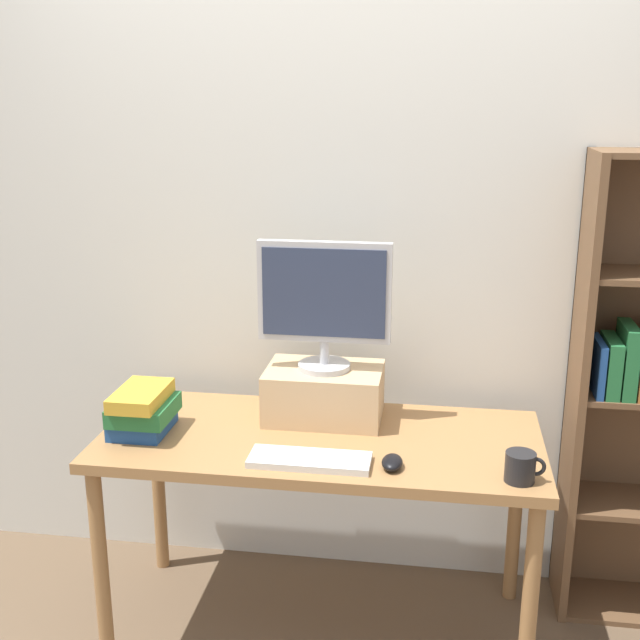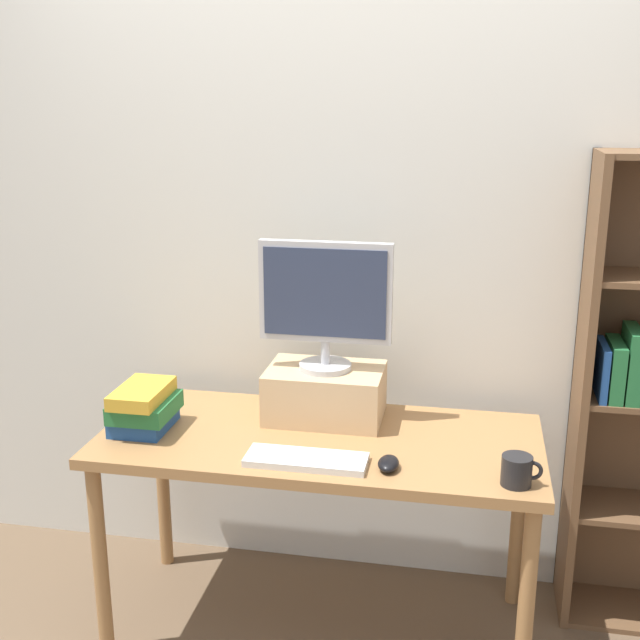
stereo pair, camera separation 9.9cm
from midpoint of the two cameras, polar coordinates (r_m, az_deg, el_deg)
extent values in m
plane|color=brown|center=(3.07, 0.93, -20.83)|extent=(12.00, 12.00, 0.00)
cube|color=silver|center=(2.96, 2.61, 5.50)|extent=(7.00, 0.08, 2.60)
cube|color=#9E7042|center=(2.70, 1.00, -8.58)|extent=(1.46, 0.65, 0.04)
cylinder|color=#9E7042|center=(2.83, -14.37, -16.27)|extent=(0.05, 0.05, 0.70)
cylinder|color=#9E7042|center=(2.62, 15.54, -19.26)|extent=(0.05, 0.05, 0.70)
cylinder|color=#9E7042|center=(3.27, -10.25, -11.39)|extent=(0.05, 0.05, 0.70)
cylinder|color=#9E7042|center=(3.09, 14.81, -13.42)|extent=(0.05, 0.05, 0.70)
cube|color=brown|center=(2.92, 18.93, -5.18)|extent=(0.03, 0.28, 1.66)
cube|color=navy|center=(2.86, 20.31, -3.33)|extent=(0.02, 0.20, 0.18)
cube|color=#236B38|center=(2.87, 21.12, -3.28)|extent=(0.05, 0.20, 0.19)
cube|color=#236B38|center=(2.87, 22.17, -2.87)|extent=(0.04, 0.20, 0.24)
cube|color=tan|center=(2.81, 1.39, -5.22)|extent=(0.40, 0.28, 0.18)
cylinder|color=#B7B7BA|center=(2.77, 1.40, -3.30)|extent=(0.18, 0.18, 0.02)
cylinder|color=#B7B7BA|center=(2.76, 1.41, -2.29)|extent=(0.03, 0.03, 0.08)
cube|color=#B7B7BA|center=(2.70, 1.44, 2.01)|extent=(0.45, 0.04, 0.34)
cube|color=#2D3851|center=(2.68, 1.37, 1.91)|extent=(0.42, 0.00, 0.30)
cube|color=silver|center=(2.50, 0.12, -9.92)|extent=(0.38, 0.14, 0.02)
cube|color=white|center=(2.50, 0.12, -9.66)|extent=(0.35, 0.12, 0.00)
ellipsoid|color=black|center=(2.48, 6.05, -10.13)|extent=(0.06, 0.10, 0.04)
cube|color=navy|center=(2.79, -11.43, -7.07)|extent=(0.18, 0.22, 0.05)
cube|color=#236B38|center=(2.76, -11.35, -6.10)|extent=(0.19, 0.23, 0.06)
cube|color=gold|center=(2.74, -11.54, -5.13)|extent=(0.15, 0.25, 0.05)
cylinder|color=black|center=(2.44, 14.95, -10.31)|extent=(0.09, 0.09, 0.09)
torus|color=black|center=(2.44, 16.02, -10.26)|extent=(0.06, 0.01, 0.06)
camera|label=1|loc=(0.05, -88.92, 0.31)|focal=45.00mm
camera|label=2|loc=(0.05, 91.08, -0.31)|focal=45.00mm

